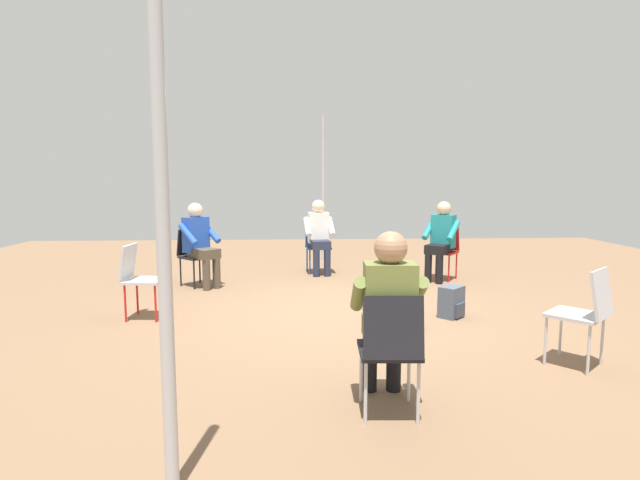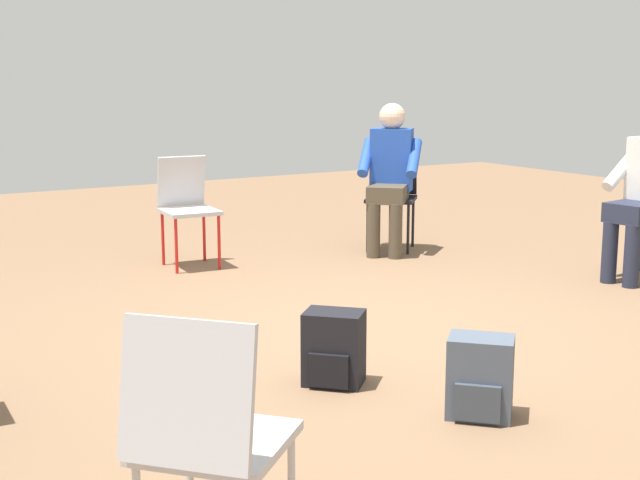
{
  "view_description": "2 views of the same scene",
  "coord_description": "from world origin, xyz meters",
  "px_view_note": "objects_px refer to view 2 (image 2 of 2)",
  "views": [
    {
      "loc": [
        -0.55,
        -5.79,
        1.57
      ],
      "look_at": [
        -0.25,
        -0.08,
        0.88
      ],
      "focal_mm": 28.0,
      "sensor_mm": 36.0,
      "label": 1
    },
    {
      "loc": [
        4.05,
        -2.8,
        1.49
      ],
      "look_at": [
        -0.29,
        -0.15,
        0.53
      ],
      "focal_mm": 50.0,
      "sensor_mm": 36.0,
      "label": 2
    }
  ],
  "objects_px": {
    "chair_northwest": "(392,191)",
    "backpack_near_laptop_user": "(334,352)",
    "person_in_blue": "(390,170)",
    "chair_west": "(187,203)",
    "chair_southeast": "(206,432)",
    "backpack_by_empty_chair": "(480,382)"
  },
  "relations": [
    {
      "from": "chair_northwest",
      "to": "backpack_near_laptop_user",
      "type": "height_order",
      "value": "chair_northwest"
    },
    {
      "from": "chair_northwest",
      "to": "backpack_near_laptop_user",
      "type": "relative_size",
      "value": 2.36
    },
    {
      "from": "person_in_blue",
      "to": "backpack_near_laptop_user",
      "type": "height_order",
      "value": "person_in_blue"
    },
    {
      "from": "chair_west",
      "to": "backpack_near_laptop_user",
      "type": "xyz_separation_m",
      "value": [
        2.88,
        -0.47,
        -0.34
      ]
    },
    {
      "from": "chair_southeast",
      "to": "person_in_blue",
      "type": "bearing_deg",
      "value": 96.72
    },
    {
      "from": "chair_northwest",
      "to": "chair_southeast",
      "type": "distance_m",
      "value": 5.27
    },
    {
      "from": "chair_west",
      "to": "chair_southeast",
      "type": "height_order",
      "value": "same"
    },
    {
      "from": "backpack_near_laptop_user",
      "to": "person_in_blue",
      "type": "bearing_deg",
      "value": 139.53
    },
    {
      "from": "chair_southeast",
      "to": "person_in_blue",
      "type": "distance_m",
      "value": 5.1
    },
    {
      "from": "person_in_blue",
      "to": "chair_southeast",
      "type": "bearing_deg",
      "value": 92.41
    },
    {
      "from": "backpack_near_laptop_user",
      "to": "backpack_by_empty_chair",
      "type": "height_order",
      "value": "same"
    },
    {
      "from": "chair_west",
      "to": "chair_northwest",
      "type": "bearing_deg",
      "value": 176.17
    },
    {
      "from": "chair_west",
      "to": "person_in_blue",
      "type": "distance_m",
      "value": 1.71
    },
    {
      "from": "chair_southeast",
      "to": "backpack_near_laptop_user",
      "type": "distance_m",
      "value": 1.85
    },
    {
      "from": "chair_northwest",
      "to": "backpack_by_empty_chair",
      "type": "relative_size",
      "value": 2.36
    },
    {
      "from": "chair_west",
      "to": "person_in_blue",
      "type": "relative_size",
      "value": 0.69
    },
    {
      "from": "chair_southeast",
      "to": "person_in_blue",
      "type": "xyz_separation_m",
      "value": [
        -3.81,
        3.39,
        0.2
      ]
    },
    {
      "from": "backpack_near_laptop_user",
      "to": "chair_southeast",
      "type": "bearing_deg",
      "value": -43.8
    },
    {
      "from": "person_in_blue",
      "to": "backpack_near_laptop_user",
      "type": "xyz_separation_m",
      "value": [
        2.5,
        -2.13,
        -0.54
      ]
    },
    {
      "from": "chair_northwest",
      "to": "person_in_blue",
      "type": "distance_m",
      "value": 0.26
    },
    {
      "from": "chair_west",
      "to": "backpack_by_empty_chair",
      "type": "distance_m",
      "value": 3.59
    },
    {
      "from": "chair_northwest",
      "to": "chair_southeast",
      "type": "xyz_separation_m",
      "value": [
        3.93,
        -3.51,
        0.0
      ]
    }
  ]
}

